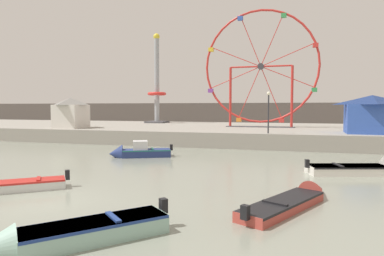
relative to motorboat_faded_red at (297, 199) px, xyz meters
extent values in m
plane|color=gray|center=(-9.40, -2.29, -0.19)|extent=(240.00, 240.00, 0.00)
cube|color=gray|center=(-9.40, 26.41, 0.50)|extent=(110.00, 21.08, 1.38)
cube|color=#564C47|center=(-9.40, 50.45, 2.01)|extent=(140.00, 3.00, 4.40)
cube|color=#B24238|center=(-0.47, -0.95, -0.02)|extent=(2.98, 4.48, 0.35)
cube|color=black|center=(-0.47, -0.95, 0.12)|extent=(2.97, 4.45, 0.08)
cone|color=#B24238|center=(0.79, 1.58, -0.02)|extent=(1.48, 1.56, 1.04)
cube|color=black|center=(-1.52, -3.03, 0.27)|extent=(0.30, 0.29, 0.44)
cube|color=black|center=(-0.73, -1.44, 0.19)|extent=(0.90, 0.56, 0.06)
cube|color=silver|center=(-11.24, -0.96, 0.02)|extent=(2.95, 2.66, 0.44)
cube|color=#B2231E|center=(-11.24, -0.96, 0.20)|extent=(2.94, 2.66, 0.08)
cube|color=black|center=(-10.01, 0.03, 0.35)|extent=(0.31, 0.31, 0.44)
cube|color=#B2231E|center=(-10.95, -0.73, 0.27)|extent=(0.68, 0.79, 0.06)
cube|color=#93BCAD|center=(-5.31, -5.15, 0.07)|extent=(3.49, 3.67, 0.53)
cube|color=navy|center=(-5.31, -5.15, 0.30)|extent=(3.48, 3.65, 0.08)
cube|color=black|center=(-3.92, -3.63, 0.45)|extent=(0.31, 0.31, 0.44)
cube|color=navy|center=(-4.98, -4.79, 0.37)|extent=(0.83, 0.78, 0.06)
cube|color=navy|center=(-10.42, 9.75, 0.08)|extent=(3.72, 2.74, 0.54)
cube|color=#237566|center=(-10.42, 9.75, 0.31)|extent=(3.69, 2.75, 0.08)
cone|color=navy|center=(-12.39, 8.79, 0.08)|extent=(1.42, 1.58, 1.30)
cube|color=black|center=(-8.77, 10.55, 0.46)|extent=(0.28, 0.30, 0.44)
cube|color=silver|center=(-10.81, 9.56, 0.66)|extent=(1.41, 1.44, 0.63)
cube|color=#237566|center=(-10.03, 9.94, 0.38)|extent=(0.65, 1.11, 0.06)
cube|color=silver|center=(2.72, 6.78, 0.04)|extent=(4.45, 2.64, 0.48)
cube|color=black|center=(2.72, 6.78, 0.24)|extent=(4.41, 2.65, 0.08)
cube|color=black|center=(0.61, 6.14, 0.39)|extent=(0.26, 0.29, 0.44)
cube|color=black|center=(2.22, 6.63, 0.31)|extent=(0.52, 1.25, 0.06)
torus|color=red|center=(-3.64, 25.83, 7.96)|extent=(12.59, 0.24, 12.59)
cylinder|color=#38383D|center=(-3.64, 25.83, 7.96)|extent=(0.70, 0.50, 0.70)
cylinder|color=red|center=(-0.78, 25.83, 9.13)|extent=(5.75, 0.08, 2.41)
cube|color=red|center=(2.07, 25.83, 10.01)|extent=(0.56, 0.48, 0.44)
cylinder|color=red|center=(-2.45, 25.83, 10.81)|extent=(2.47, 0.08, 5.72)
cube|color=#33934C|center=(-1.25, 25.83, 13.37)|extent=(0.56, 0.48, 0.44)
cylinder|color=red|center=(-4.81, 25.83, 10.82)|extent=(2.41, 0.08, 5.75)
cube|color=#3356B7|center=(-5.97, 25.83, 13.40)|extent=(0.56, 0.48, 0.44)
cylinder|color=red|center=(-6.49, 25.83, 9.16)|extent=(5.72, 0.08, 2.47)
cube|color=yellow|center=(-9.33, 25.83, 10.07)|extent=(0.56, 0.48, 0.44)
cylinder|color=red|center=(-6.50, 25.83, 6.80)|extent=(5.75, 0.08, 2.41)
cube|color=purple|center=(-9.36, 25.83, 5.35)|extent=(0.56, 0.48, 0.44)
cylinder|color=red|center=(-4.84, 25.83, 5.12)|extent=(2.47, 0.08, 5.72)
cube|color=orange|center=(-6.03, 25.83, 1.99)|extent=(0.56, 0.48, 0.44)
cylinder|color=red|center=(-2.48, 25.83, 5.10)|extent=(2.41, 0.08, 5.75)
cube|color=red|center=(-1.31, 25.83, 1.97)|extent=(0.56, 0.48, 0.44)
cylinder|color=red|center=(-0.80, 25.83, 6.77)|extent=(5.72, 0.08, 2.47)
cube|color=#33934C|center=(2.05, 25.83, 5.29)|extent=(0.56, 0.48, 0.44)
cylinder|color=red|center=(-7.04, 25.83, 4.57)|extent=(0.28, 0.28, 6.77)
cylinder|color=red|center=(-0.25, 25.83, 4.57)|extent=(0.28, 0.28, 6.77)
cylinder|color=red|center=(-3.64, 25.83, 7.96)|extent=(6.79, 0.18, 0.18)
cube|color=#4C4C51|center=(-3.64, 25.83, 1.23)|extent=(7.59, 1.20, 0.08)
cylinder|color=#999EA3|center=(-18.80, 32.46, 7.15)|extent=(0.70, 0.70, 11.92)
torus|color=red|center=(-18.80, 32.46, 5.35)|extent=(2.64, 2.64, 0.44)
sphere|color=yellow|center=(-18.80, 32.46, 13.40)|extent=(0.90, 0.90, 0.90)
cube|color=#4C4C51|center=(-18.80, 32.46, 1.31)|extent=(2.80, 2.80, 0.24)
cube|color=silver|center=(-23.14, 18.57, 2.44)|extent=(2.93, 2.91, 2.50)
pyramid|color=gray|center=(-23.14, 18.57, 4.07)|extent=(3.22, 3.20, 0.80)
cube|color=#3356B7|center=(6.32, 19.05, 2.43)|extent=(4.25, 3.52, 2.49)
pyramid|color=navy|center=(6.32, 19.05, 4.05)|extent=(4.68, 3.87, 0.80)
cylinder|color=#2D2D33|center=(-2.15, 16.64, 2.83)|extent=(0.12, 0.12, 3.27)
sphere|color=#F2EACC|center=(-2.15, 16.64, 4.60)|extent=(0.32, 0.32, 0.32)
camera|label=1|loc=(-0.22, -13.18, 3.43)|focal=31.99mm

